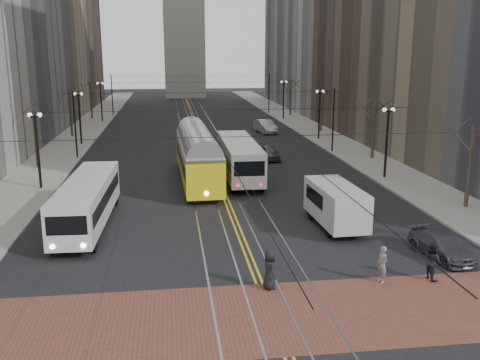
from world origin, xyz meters
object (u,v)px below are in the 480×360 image
object	(u,v)px
sedan_parked	(441,246)
pedestrian_c	(433,261)
streetcar	(198,161)
transit_bus	(88,203)
pedestrian_a	(269,269)
pedestrian_b	(382,264)
sedan_silver	(265,126)
rear_bus	(239,160)
cargo_van	(336,207)
sedan_grey	(270,153)

from	to	relation	value
sedan_parked	pedestrian_c	bearing A→B (deg)	-134.66
pedestrian_c	streetcar	bearing A→B (deg)	18.16
transit_bus	pedestrian_a	distance (m)	13.64
pedestrian_b	pedestrian_c	size ratio (longest dim) A/B	0.96
transit_bus	streetcar	bearing A→B (deg)	57.77
sedan_silver	sedan_parked	size ratio (longest dim) A/B	1.22
streetcar	rear_bus	size ratio (longest dim) A/B	1.22
pedestrian_c	rear_bus	bearing A→B (deg)	9.21
cargo_van	pedestrian_b	world-z (taller)	cargo_van
pedestrian_a	pedestrian_b	xyz separation A→B (m)	(5.20, 0.00, -0.05)
cargo_van	sedan_parked	world-z (taller)	cargo_van
transit_bus	pedestrian_c	distance (m)	19.62
sedan_silver	rear_bus	bearing A→B (deg)	-114.10
pedestrian_a	cargo_van	bearing A→B (deg)	-47.08
rear_bus	sedan_parked	distance (m)	20.41
sedan_grey	sedan_parked	distance (m)	26.28
cargo_van	sedan_grey	world-z (taller)	cargo_van
rear_bus	sedan_parked	bearing A→B (deg)	-66.54
streetcar	sedan_silver	bearing A→B (deg)	66.90
streetcar	pedestrian_a	xyz separation A→B (m)	(2.01, -20.60, -0.80)
transit_bus	sedan_silver	world-z (taller)	transit_bus
pedestrian_b	streetcar	bearing A→B (deg)	-175.16
transit_bus	sedan_parked	bearing A→B (deg)	-19.87
streetcar	cargo_van	xyz separation A→B (m)	(7.50, -12.70, -0.43)
rear_bus	pedestrian_b	distance (m)	21.67
pedestrian_c	sedan_silver	bearing A→B (deg)	-7.45
sedan_grey	sedan_parked	xyz separation A→B (m)	(4.01, -25.98, -0.06)
cargo_van	pedestrian_c	bearing A→B (deg)	-77.08
transit_bus	sedan_silver	size ratio (longest dim) A/B	2.22
sedan_silver	sedan_parked	xyz separation A→B (m)	(1.39, -43.30, -0.23)
streetcar	rear_bus	xyz separation A→B (m)	(3.47, 0.73, -0.15)
streetcar	rear_bus	bearing A→B (deg)	10.53
rear_bus	sedan_grey	world-z (taller)	rear_bus
streetcar	pedestrian_a	distance (m)	20.71
rear_bus	pedestrian_a	distance (m)	21.39
streetcar	pedestrian_c	distance (m)	22.76
rear_bus	sedan_grey	bearing A→B (deg)	61.56
rear_bus	cargo_van	distance (m)	14.02
transit_bus	sedan_silver	xyz separation A→B (m)	(17.24, 35.80, -0.57)
sedan_silver	pedestrian_c	xyz separation A→B (m)	(-0.41, -45.87, 0.06)
sedan_grey	pedestrian_b	distance (m)	28.55
sedan_grey	pedestrian_b	bearing A→B (deg)	-89.53
cargo_van	sedan_grey	xyz separation A→B (m)	(-0.05, 20.64, -0.61)
rear_bus	cargo_van	bearing A→B (deg)	-72.88
sedan_grey	pedestrian_c	bearing A→B (deg)	-84.64
transit_bus	cargo_van	distance (m)	14.84
sedan_parked	pedestrian_b	distance (m)	4.96
sedan_parked	streetcar	bearing A→B (deg)	112.76
pedestrian_b	sedan_silver	bearing A→B (deg)	162.00
pedestrian_c	pedestrian_a	bearing A→B (deg)	83.06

